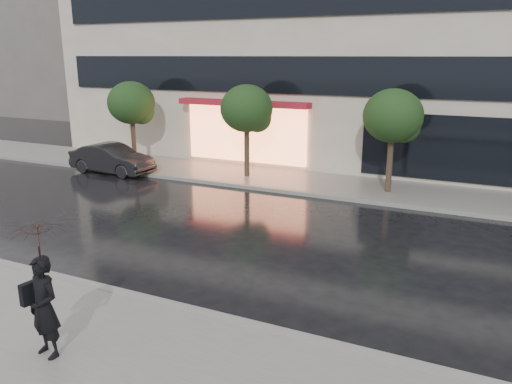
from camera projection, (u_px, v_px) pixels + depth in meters
The scene contains 11 objects.
ground at pixel (172, 284), 11.60m from camera, with size 120.00×120.00×0.00m, color black.
sidewalk_near at pixel (66, 355), 8.75m from camera, with size 60.00×4.50×0.12m, color slate.
sidewalk_far at pixel (315, 183), 20.52m from camera, with size 60.00×3.50×0.12m, color slate.
curb_near at pixel (146, 300), 10.71m from camera, with size 60.00×0.25×0.14m, color gray.
curb_far at pixel (300, 193), 18.99m from camera, with size 60.00×0.25×0.14m, color gray.
bg_building_left at pixel (74, 45), 44.19m from camera, with size 14.00×10.00×12.00m, color #59544F.
tree_far_west at pixel (133, 104), 23.24m from camera, with size 2.20×2.20×3.99m.
tree_mid_west at pixel (248, 110), 20.78m from camera, with size 2.20×2.20×3.99m.
tree_mid_east at pixel (395, 118), 18.31m from camera, with size 2.20×2.20×3.99m.
parked_car at pixel (112, 159), 22.32m from camera, with size 1.39×4.00×1.32m, color black.
pedestrian_with_umbrella at pixel (41, 276), 8.27m from camera, with size 0.97×0.98×2.41m.
Camera 1 is at (6.29, -8.76, 5.15)m, focal length 35.00 mm.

